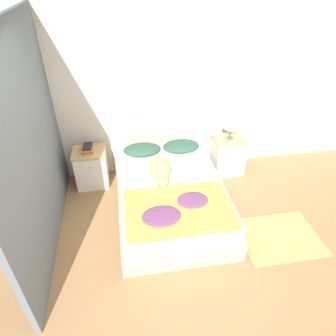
# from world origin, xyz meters

# --- Properties ---
(ground_plane) EXTENTS (16.00, 16.00, 0.00)m
(ground_plane) POSITION_xyz_m (0.00, 0.00, 0.00)
(ground_plane) COLOR #997047
(wall_back) EXTENTS (9.00, 0.06, 2.55)m
(wall_back) POSITION_xyz_m (0.00, 2.13, 1.27)
(wall_back) COLOR silver
(wall_back) RESTS_ON ground_plane
(wall_side_left) EXTENTS (0.06, 3.10, 2.55)m
(wall_side_left) POSITION_xyz_m (-1.42, 1.05, 1.27)
(wall_side_left) COLOR slate
(wall_side_left) RESTS_ON ground_plane
(bed) EXTENTS (1.43, 2.05, 0.48)m
(bed) POSITION_xyz_m (0.12, 1.01, 0.24)
(bed) COLOR #C6B28E
(bed) RESTS_ON ground_plane
(headboard) EXTENTS (1.51, 0.06, 1.10)m
(headboard) POSITION_xyz_m (0.12, 2.06, 0.57)
(headboard) COLOR #C6B28E
(headboard) RESTS_ON ground_plane
(nightstand_left) EXTENTS (0.49, 0.44, 0.61)m
(nightstand_left) POSITION_xyz_m (-0.98, 1.81, 0.30)
(nightstand_left) COLOR white
(nightstand_left) RESTS_ON ground_plane
(nightstand_right) EXTENTS (0.49, 0.44, 0.61)m
(nightstand_right) POSITION_xyz_m (1.22, 1.81, 0.30)
(nightstand_right) COLOR white
(nightstand_right) RESTS_ON ground_plane
(pillow_left) EXTENTS (0.57, 0.36, 0.14)m
(pillow_left) POSITION_xyz_m (-0.19, 1.80, 0.55)
(pillow_left) COLOR #284C3D
(pillow_left) RESTS_ON bed
(pillow_right) EXTENTS (0.57, 0.36, 0.14)m
(pillow_right) POSITION_xyz_m (0.42, 1.80, 0.55)
(pillow_right) COLOR #284C3D
(pillow_right) RESTS_ON bed
(quilt) EXTENTS (1.27, 0.85, 0.10)m
(quilt) POSITION_xyz_m (0.11, 0.45, 0.52)
(quilt) COLOR gold
(quilt) RESTS_ON bed
(dog) EXTENTS (0.30, 0.65, 0.23)m
(dog) POSITION_xyz_m (0.01, 1.18, 0.59)
(dog) COLOR tan
(dog) RESTS_ON bed
(book_stack) EXTENTS (0.18, 0.24, 0.10)m
(book_stack) POSITION_xyz_m (-0.98, 1.79, 0.66)
(book_stack) COLOR gold
(book_stack) RESTS_ON nightstand_left
(table_lamp) EXTENTS (0.24, 0.24, 0.30)m
(table_lamp) POSITION_xyz_m (1.22, 1.82, 0.84)
(table_lamp) COLOR #336B4C
(table_lamp) RESTS_ON nightstand_right
(rug) EXTENTS (1.01, 0.80, 0.00)m
(rug) POSITION_xyz_m (1.42, 0.26, 0.00)
(rug) COLOR tan
(rug) RESTS_ON ground_plane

